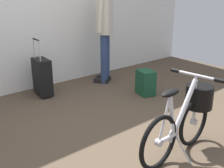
{
  "coord_description": "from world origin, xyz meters",
  "views": [
    {
      "loc": [
        -1.64,
        -1.88,
        1.44
      ],
      "look_at": [
        0.11,
        0.12,
        0.55
      ],
      "focal_mm": 44.31,
      "sensor_mm": 36.0,
      "label": 1
    }
  ],
  "objects_px": {
    "rolling_suitcase": "(42,77)",
    "backpack_on_floor": "(146,83)",
    "visitor_near_wall": "(105,25)",
    "folding_bike_foreground": "(186,115)"
  },
  "relations": [
    {
      "from": "visitor_near_wall",
      "to": "rolling_suitcase",
      "type": "bearing_deg",
      "value": 175.05
    },
    {
      "from": "backpack_on_floor",
      "to": "rolling_suitcase",
      "type": "bearing_deg",
      "value": 140.3
    },
    {
      "from": "backpack_on_floor",
      "to": "visitor_near_wall",
      "type": "bearing_deg",
      "value": 93.9
    },
    {
      "from": "rolling_suitcase",
      "to": "backpack_on_floor",
      "type": "distance_m",
      "value": 1.5
    },
    {
      "from": "visitor_near_wall",
      "to": "rolling_suitcase",
      "type": "distance_m",
      "value": 1.29
    },
    {
      "from": "visitor_near_wall",
      "to": "backpack_on_floor",
      "type": "height_order",
      "value": "visitor_near_wall"
    },
    {
      "from": "rolling_suitcase",
      "to": "backpack_on_floor",
      "type": "height_order",
      "value": "rolling_suitcase"
    },
    {
      "from": "rolling_suitcase",
      "to": "backpack_on_floor",
      "type": "relative_size",
      "value": 2.28
    },
    {
      "from": "folding_bike_foreground",
      "to": "visitor_near_wall",
      "type": "height_order",
      "value": "visitor_near_wall"
    },
    {
      "from": "visitor_near_wall",
      "to": "folding_bike_foreground",
      "type": "bearing_deg",
      "value": -110.52
    }
  ]
}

